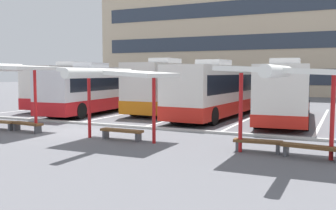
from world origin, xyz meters
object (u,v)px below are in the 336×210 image
coach_bus_3 (222,90)px  coach_bus_2 (173,87)px  waiting_shelter_2 (116,74)px  coach_bus_1 (104,89)px  waiting_shelter_1 (7,69)px  coach_bus_4 (286,92)px  bench_4 (122,132)px  bench_3 (27,125)px  coach_bus_0 (84,86)px  bench_5 (258,143)px  bench_6 (311,149)px  waiting_shelter_3 (284,72)px

coach_bus_3 → coach_bus_2: bearing=163.9°
coach_bus_3 → waiting_shelter_2: 10.95m
coach_bus_1 → waiting_shelter_1: (1.36, -9.81, 1.40)m
coach_bus_4 → coach_bus_1: bearing=-179.6°
coach_bus_3 → bench_4: coach_bus_3 is taller
coach_bus_1 → bench_3: coach_bus_1 is taller
coach_bus_0 → bench_5: size_ratio=7.40×
coach_bus_1 → waiting_shelter_1: coach_bus_1 is taller
waiting_shelter_1 → bench_6: waiting_shelter_1 is taller
coach_bus_2 → waiting_shelter_3: size_ratio=2.07×
coach_bus_1 → coach_bus_3: coach_bus_3 is taller
waiting_shelter_2 → waiting_shelter_3: (6.59, -0.17, 0.06)m
coach_bus_3 → bench_4: (-1.13, -10.47, -1.32)m
bench_5 → bench_6: same height
waiting_shelter_3 → coach_bus_0: bearing=144.8°
bench_3 → waiting_shelter_2: (5.23, -0.29, 2.42)m
waiting_shelter_2 → bench_4: (0.00, 0.36, -2.41)m
coach_bus_2 → waiting_shelter_1: coach_bus_2 is taller
waiting_shelter_1 → waiting_shelter_2: (6.13, -0.04, -0.24)m
coach_bus_3 → coach_bus_4: (4.13, -0.89, 0.01)m
coach_bus_1 → bench_4: size_ratio=6.48×
coach_bus_0 → waiting_shelter_3: (17.78, -12.53, 1.12)m
coach_bus_2 → bench_4: size_ratio=5.59×
coach_bus_1 → waiting_shelter_2: coach_bus_1 is taller
coach_bus_3 → bench_3: coach_bus_3 is taller
bench_4 → bench_6: size_ratio=0.98×
bench_3 → bench_6: 12.72m
coach_bus_1 → coach_bus_3: bearing=6.5°
coach_bus_3 → bench_3: bearing=-121.1°
bench_4 → bench_6: 7.49m
coach_bus_4 → coach_bus_2: bearing=165.9°
coach_bus_4 → waiting_shelter_1: size_ratio=2.28×
coach_bus_2 → bench_5: coach_bus_2 is taller
waiting_shelter_2 → bench_6: bearing=0.2°
coach_bus_0 → coach_bus_1: size_ratio=1.02×
waiting_shelter_3 → coach_bus_1: bearing=144.6°
waiting_shelter_3 → coach_bus_2: bearing=128.0°
coach_bus_1 → bench_6: coach_bus_1 is taller
coach_bus_1 → waiting_shelter_2: (7.49, -9.85, 1.16)m
waiting_shelter_1 → coach_bus_2: bearing=74.9°
waiting_shelter_1 → coach_bus_0: bearing=112.3°
waiting_shelter_2 → coach_bus_4: bearing=62.1°
bench_3 → bench_4: size_ratio=0.98×
coach_bus_2 → coach_bus_3: (4.03, -1.17, -0.10)m
coach_bus_1 → coach_bus_4: coach_bus_4 is taller
coach_bus_4 → waiting_shelter_3: coach_bus_4 is taller
waiting_shelter_1 → bench_5: 12.11m
coach_bus_3 → coach_bus_4: 4.23m
bench_3 → coach_bus_0: bearing=116.3°
coach_bus_3 → waiting_shelter_3: 12.33m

